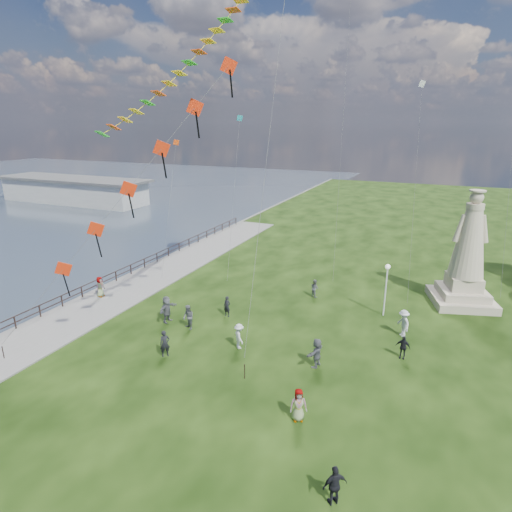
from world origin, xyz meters
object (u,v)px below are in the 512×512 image
at_px(person_3, 335,485).
at_px(person_8, 403,323).
at_px(statue, 467,263).
at_px(lamppost, 387,279).
at_px(person_5, 167,309).
at_px(person_10, 100,288).
at_px(person_1, 188,317).
at_px(person_2, 239,336).
at_px(person_0, 165,344).
at_px(person_6, 227,306).
at_px(person_9, 403,347).
at_px(person_11, 317,353).
at_px(person_7, 315,288).
at_px(person_4, 298,405).
at_px(pier_pavilion, 74,190).

height_order(person_3, person_8, person_8).
bearing_deg(statue, lamppost, -154.51).
bearing_deg(lamppost, person_8, -59.81).
height_order(person_5, person_10, person_5).
height_order(person_1, person_10, person_1).
relative_size(person_2, person_10, 0.97).
xyz_separation_m(person_0, person_6, (0.87, 6.45, -0.06)).
distance_m(person_2, person_8, 10.90).
relative_size(person_6, person_9, 1.06).
height_order(person_1, person_11, person_11).
xyz_separation_m(person_9, person_11, (-4.48, -2.96, 0.15)).
xyz_separation_m(person_6, person_7, (4.79, 6.16, -0.04)).
xyz_separation_m(statue, person_10, (-26.64, -10.46, -2.52)).
distance_m(statue, person_2, 18.65).
relative_size(person_1, person_6, 1.13).
height_order(person_3, person_6, person_3).
bearing_deg(person_0, statue, -2.30).
distance_m(person_5, person_11, 11.39).
relative_size(person_5, person_7, 1.33).
bearing_deg(person_3, person_2, -88.80).
distance_m(statue, person_7, 11.69).
bearing_deg(person_3, person_10, -69.51).
relative_size(lamppost, person_2, 2.42).
distance_m(person_1, person_4, 11.49).
xyz_separation_m(person_0, person_11, (8.70, 2.57, 0.05)).
height_order(person_0, person_5, person_5).
bearing_deg(person_8, person_1, -105.05).
height_order(person_5, person_8, person_5).
height_order(lamppost, person_8, lamppost).
bearing_deg(person_7, person_6, 88.73).
xyz_separation_m(person_4, person_6, (-8.35, 8.79, -0.06)).
relative_size(lamppost, person_7, 2.72).
distance_m(person_2, person_5, 6.42).
bearing_deg(person_0, person_2, -10.17).
distance_m(person_2, person_3, 12.14).
bearing_deg(person_4, person_7, 75.88).
distance_m(person_4, person_5, 13.40).
relative_size(pier_pavilion, person_8, 16.29).
xyz_separation_m(person_2, person_3, (8.23, -8.92, 0.01)).
xyz_separation_m(pier_pavilion, person_3, (58.99, -45.00, -1.01)).
relative_size(person_4, person_7, 1.14).
distance_m(pier_pavilion, person_0, 60.98).
xyz_separation_m(person_6, person_11, (7.83, -3.88, 0.11)).
relative_size(pier_pavilion, person_11, 17.07).
distance_m(person_0, person_1, 3.65).
height_order(person_1, person_7, person_1).
distance_m(person_5, person_10, 7.62).
distance_m(pier_pavilion, person_8, 67.20).
bearing_deg(person_4, lamppost, 53.68).
height_order(person_7, person_8, person_8).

